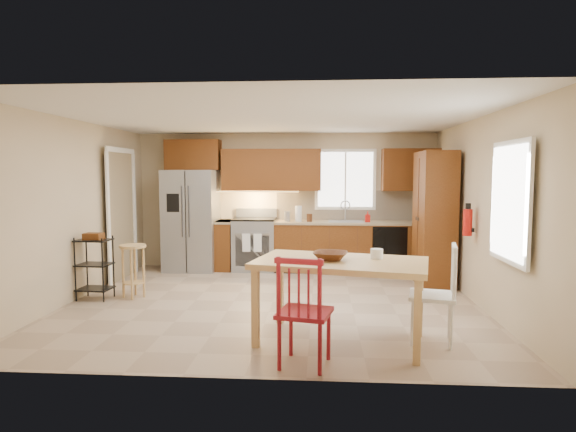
% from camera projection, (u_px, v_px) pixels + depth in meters
% --- Properties ---
extents(floor, '(5.50, 5.50, 0.00)m').
position_uv_depth(floor, '(273.00, 302.00, 6.60)').
color(floor, tan).
rests_on(floor, ground).
extents(ceiling, '(5.50, 5.00, 0.02)m').
position_uv_depth(ceiling, '(272.00, 117.00, 6.39)').
color(ceiling, silver).
rests_on(ceiling, ground).
extents(wall_back, '(5.50, 0.02, 2.50)m').
position_uv_depth(wall_back, '(286.00, 201.00, 8.98)').
color(wall_back, '#CCB793').
rests_on(wall_back, ground).
extents(wall_front, '(5.50, 0.02, 2.50)m').
position_uv_depth(wall_front, '(242.00, 234.00, 4.01)').
color(wall_front, '#CCB793').
rests_on(wall_front, ground).
extents(wall_left, '(0.02, 5.00, 2.50)m').
position_uv_depth(wall_left, '(76.00, 210.00, 6.68)').
color(wall_left, '#CCB793').
rests_on(wall_left, ground).
extents(wall_right, '(0.02, 5.00, 2.50)m').
position_uv_depth(wall_right, '(481.00, 212.00, 6.31)').
color(wall_right, '#CCB793').
rests_on(wall_right, ground).
extents(refrigerator, '(0.92, 0.75, 1.82)m').
position_uv_depth(refrigerator, '(191.00, 220.00, 8.75)').
color(refrigerator, gray).
rests_on(refrigerator, floor).
extents(range_stove, '(0.76, 0.63, 0.92)m').
position_uv_depth(range_stove, '(255.00, 245.00, 8.77)').
color(range_stove, gray).
rests_on(range_stove, floor).
extents(base_cabinet_narrow, '(0.30, 0.60, 0.90)m').
position_uv_depth(base_cabinet_narrow, '(225.00, 245.00, 8.83)').
color(base_cabinet_narrow, brown).
rests_on(base_cabinet_narrow, floor).
extents(base_cabinet_run, '(2.92, 0.60, 0.90)m').
position_uv_depth(base_cabinet_run, '(356.00, 246.00, 8.66)').
color(base_cabinet_run, brown).
rests_on(base_cabinet_run, floor).
extents(dishwasher, '(0.60, 0.02, 0.78)m').
position_uv_depth(dishwasher, '(390.00, 249.00, 8.34)').
color(dishwasher, black).
rests_on(dishwasher, floor).
extents(backsplash, '(2.92, 0.03, 0.55)m').
position_uv_depth(backsplash, '(355.00, 205.00, 8.88)').
color(backsplash, beige).
rests_on(backsplash, wall_back).
extents(upper_over_fridge, '(1.00, 0.35, 0.55)m').
position_uv_depth(upper_over_fridge, '(193.00, 155.00, 8.85)').
color(upper_over_fridge, '#613110').
rests_on(upper_over_fridge, wall_back).
extents(upper_left_block, '(1.80, 0.35, 0.75)m').
position_uv_depth(upper_left_block, '(272.00, 170.00, 8.77)').
color(upper_left_block, '#613110').
rests_on(upper_left_block, wall_back).
extents(upper_right_block, '(1.00, 0.35, 0.75)m').
position_uv_depth(upper_right_block, '(410.00, 170.00, 8.60)').
color(upper_right_block, '#613110').
rests_on(upper_right_block, wall_back).
extents(window_back, '(1.12, 0.04, 1.12)m').
position_uv_depth(window_back, '(345.00, 179.00, 8.85)').
color(window_back, white).
rests_on(window_back, wall_back).
extents(sink, '(0.62, 0.46, 0.16)m').
position_uv_depth(sink, '(346.00, 224.00, 8.64)').
color(sink, gray).
rests_on(sink, base_cabinet_run).
extents(undercab_glow, '(1.60, 0.30, 0.01)m').
position_uv_depth(undercab_glow, '(255.00, 192.00, 8.80)').
color(undercab_glow, '#FFBF66').
rests_on(undercab_glow, wall_back).
extents(soap_bottle, '(0.09, 0.09, 0.19)m').
position_uv_depth(soap_bottle, '(368.00, 217.00, 8.50)').
color(soap_bottle, '#B9130C').
rests_on(soap_bottle, base_cabinet_run).
extents(paper_towel, '(0.12, 0.12, 0.28)m').
position_uv_depth(paper_towel, '(298.00, 214.00, 8.63)').
color(paper_towel, white).
rests_on(paper_towel, base_cabinet_run).
extents(canister_steel, '(0.11, 0.11, 0.18)m').
position_uv_depth(canister_steel, '(287.00, 216.00, 8.65)').
color(canister_steel, gray).
rests_on(canister_steel, base_cabinet_run).
extents(canister_wood, '(0.10, 0.10, 0.14)m').
position_uv_depth(canister_wood, '(309.00, 218.00, 8.60)').
color(canister_wood, '#532C16').
rests_on(canister_wood, base_cabinet_run).
extents(pantry, '(0.50, 0.95, 2.10)m').
position_uv_depth(pantry, '(434.00, 219.00, 7.54)').
color(pantry, brown).
rests_on(pantry, floor).
extents(fire_extinguisher, '(0.12, 0.12, 0.36)m').
position_uv_depth(fire_extinguisher, '(468.00, 222.00, 6.48)').
color(fire_extinguisher, '#B9130C').
rests_on(fire_extinguisher, wall_right).
extents(window_right, '(0.04, 1.02, 1.32)m').
position_uv_depth(window_right, '(510.00, 202.00, 5.15)').
color(window_right, white).
rests_on(window_right, wall_right).
extents(doorway, '(0.04, 0.95, 2.10)m').
position_uv_depth(doorway, '(121.00, 216.00, 7.99)').
color(doorway, '#8C7A59').
rests_on(doorway, wall_left).
extents(dining_table, '(1.91, 1.34, 0.85)m').
position_uv_depth(dining_table, '(340.00, 302.00, 5.01)').
color(dining_table, tan).
rests_on(dining_table, floor).
extents(chair_red, '(0.57, 0.57, 1.02)m').
position_uv_depth(chair_red, '(305.00, 310.00, 4.38)').
color(chair_red, maroon).
rests_on(chair_red, floor).
extents(chair_white, '(0.57, 0.57, 1.02)m').
position_uv_depth(chair_white, '(432.00, 294.00, 4.98)').
color(chair_white, white).
rests_on(chair_white, floor).
extents(table_bowl, '(0.42, 0.42, 0.09)m').
position_uv_depth(table_bowl, '(330.00, 260.00, 4.98)').
color(table_bowl, '#532C16').
rests_on(table_bowl, dining_table).
extents(table_jar, '(0.17, 0.17, 0.17)m').
position_uv_depth(table_jar, '(377.00, 256.00, 5.05)').
color(table_jar, white).
rests_on(table_jar, dining_table).
extents(bar_stool, '(0.39, 0.39, 0.76)m').
position_uv_depth(bar_stool, '(133.00, 271.00, 6.80)').
color(bar_stool, tan).
rests_on(bar_stool, floor).
extents(utility_cart, '(0.46, 0.37, 0.88)m').
position_uv_depth(utility_cart, '(95.00, 268.00, 6.72)').
color(utility_cart, black).
rests_on(utility_cart, floor).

